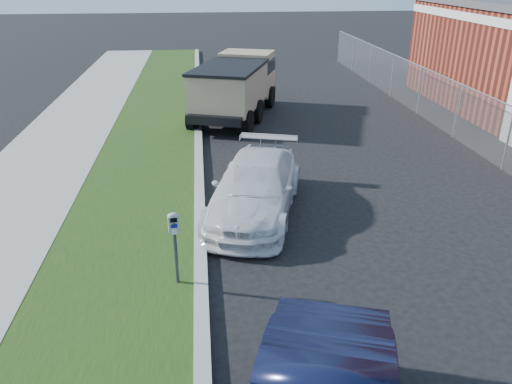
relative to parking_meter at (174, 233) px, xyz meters
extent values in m
plane|color=black|center=(3.01, 0.82, -1.13)|extent=(120.00, 120.00, 0.00)
cube|color=gray|center=(0.41, 2.82, -1.06)|extent=(0.25, 50.00, 0.15)
cube|color=#17380F|center=(-1.19, 2.82, -1.07)|extent=(3.00, 50.00, 0.13)
plane|color=slate|center=(9.01, 7.82, -0.23)|extent=(0.00, 30.00, 30.00)
cylinder|color=#9398A1|center=(9.01, 7.82, 0.67)|extent=(0.04, 30.00, 0.04)
cylinder|color=#9398A1|center=(9.01, 4.82, -0.23)|extent=(0.06, 0.06, 1.80)
cylinder|color=#9398A1|center=(9.01, 7.82, -0.23)|extent=(0.06, 0.06, 1.80)
cylinder|color=#9398A1|center=(9.01, 10.82, -0.23)|extent=(0.06, 0.06, 1.80)
cylinder|color=#9398A1|center=(9.01, 13.82, -0.23)|extent=(0.06, 0.06, 1.80)
cylinder|color=#9398A1|center=(9.01, 16.82, -0.23)|extent=(0.06, 0.06, 1.80)
cylinder|color=#9398A1|center=(9.01, 19.82, -0.23)|extent=(0.06, 0.06, 1.80)
cylinder|color=#9398A1|center=(9.01, 22.82, -0.23)|extent=(0.06, 0.06, 1.80)
cube|color=silver|center=(10.49, 8.82, 2.47)|extent=(0.06, 14.00, 0.30)
cylinder|color=#3F4247|center=(0.00, 0.00, -0.50)|extent=(0.07, 0.07, 1.00)
cube|color=gray|center=(0.00, 0.00, 0.17)|extent=(0.20, 0.15, 0.30)
ellipsoid|color=gray|center=(0.00, 0.00, 0.32)|extent=(0.21, 0.15, 0.11)
cube|color=black|center=(0.01, -0.06, 0.27)|extent=(0.12, 0.03, 0.08)
cube|color=navy|center=(0.01, -0.06, 0.16)|extent=(0.11, 0.02, 0.07)
cylinder|color=silver|center=(0.01, -0.06, 0.05)|extent=(0.11, 0.02, 0.11)
cube|color=#3F4247|center=(0.01, -0.06, 0.19)|extent=(0.04, 0.01, 0.05)
imported|color=silver|center=(1.71, 2.93, -0.49)|extent=(2.97, 4.77, 1.29)
cube|color=black|center=(1.82, 11.02, -0.51)|extent=(3.59, 5.78, 0.30)
cube|color=#927E5E|center=(2.47, 12.87, 0.19)|extent=(2.41, 2.12, 1.71)
cube|color=black|center=(2.47, 12.87, 0.54)|extent=(2.44, 2.14, 0.51)
cube|color=#927E5E|center=(1.59, 10.37, 0.19)|extent=(3.13, 4.07, 1.37)
cube|color=black|center=(1.59, 10.37, 0.90)|extent=(3.23, 4.18, 0.10)
cube|color=black|center=(2.74, 13.64, -0.57)|extent=(1.98, 0.80, 0.26)
cylinder|color=black|center=(1.52, 13.12, -0.70)|extent=(0.54, 0.90, 0.85)
cylinder|color=black|center=(3.37, 12.47, -0.70)|extent=(0.54, 0.90, 0.85)
cylinder|color=black|center=(0.75, 10.94, -0.70)|extent=(0.54, 0.90, 0.85)
cylinder|color=black|center=(2.60, 10.29, -0.70)|extent=(0.54, 0.90, 0.85)
cylinder|color=black|center=(0.24, 9.49, -0.70)|extent=(0.54, 0.90, 0.85)
cylinder|color=black|center=(2.09, 8.84, -0.70)|extent=(0.54, 0.90, 0.85)
camera|label=1|loc=(0.56, -7.57, 4.13)|focal=35.00mm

